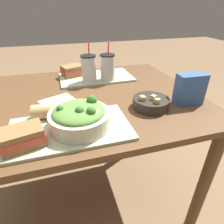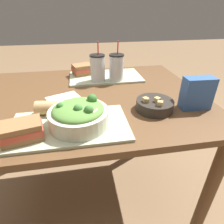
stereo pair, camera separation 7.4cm
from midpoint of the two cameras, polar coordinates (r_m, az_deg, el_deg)
The scene contains 14 objects.
ground_plane at distance 1.50m, azimuth -7.78°, elevation -23.22°, with size 12.00×12.00×0.00m, color #846647.
dining_table at distance 1.05m, azimuth -10.27°, elevation -0.78°, with size 1.20×0.92×0.78m.
tray_near at distance 0.74m, azimuth -15.47°, elevation -5.12°, with size 0.46×0.26×0.01m.
tray_far at distance 1.24m, azimuth -6.60°, elevation 10.45°, with size 0.46×0.26×0.01m.
salad_bowl at distance 0.71m, azimuth -12.80°, elevation -1.37°, with size 0.23×0.23×0.11m.
soup_bowl at distance 0.87m, azimuth 9.38°, elevation 2.81°, with size 0.17×0.17×0.07m.
sandwich_near at distance 0.69m, azimuth -28.53°, elevation -6.88°, with size 0.16×0.12×0.06m.
baguette_near at distance 0.81m, azimuth -19.58°, elevation 0.28°, with size 0.18×0.08×0.06m.
sandwich_far at distance 1.27m, azimuth -13.57°, elevation 12.18°, with size 0.16×0.14×0.06m.
baguette_far at distance 1.31m, azimuth -11.13°, elevation 12.81°, with size 0.13×0.07×0.06m.
drink_cup_dark at distance 1.13m, azimuth -8.97°, elevation 12.64°, with size 0.09×0.09×0.23m.
drink_cup_red at distance 1.15m, azimuth -3.26°, elevation 13.19°, with size 0.09×0.09×0.23m.
chip_bag at distance 0.93m, azimuth 20.56°, elevation 6.42°, with size 0.14×0.07×0.15m.
napkin_folded at distance 0.98m, azimuth -18.43°, elevation 3.21°, with size 0.19×0.17×0.00m.
Camera 1 is at (-0.11, -0.89, 1.20)m, focal length 30.00 mm.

